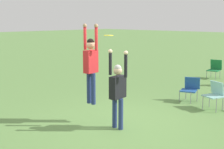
{
  "coord_description": "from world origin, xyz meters",
  "views": [
    {
      "loc": [
        5.38,
        -5.85,
        2.72
      ],
      "look_at": [
        -0.17,
        -0.02,
        1.3
      ],
      "focal_mm": 50.0,
      "sensor_mm": 36.0,
      "label": 1
    }
  ],
  "objects": [
    {
      "name": "camping_chair_3",
      "position": [
        -1.08,
        7.93,
        0.48
      ],
      "size": [
        0.59,
        0.64,
        0.87
      ],
      "rotation": [
        0.0,
        0.0,
        3.28
      ],
      "color": "gray",
      "rests_on": "ground_plane"
    },
    {
      "name": "ground_plane",
      "position": [
        0.0,
        0.0,
        0.0
      ],
      "size": [
        120.0,
        120.0,
        0.0
      ],
      "primitive_type": "plane",
      "color": "#608C47"
    },
    {
      "name": "camping_chair_1",
      "position": [
        0.22,
        3.38,
        0.46
      ],
      "size": [
        0.64,
        0.69,
        0.81
      ],
      "rotation": [
        0.0,
        0.0,
        3.5
      ],
      "color": "gray",
      "rests_on": "ground_plane"
    },
    {
      "name": "person_jumping",
      "position": [
        -0.61,
        -0.36,
        1.62
      ],
      "size": [
        0.53,
        0.4,
        2.13
      ],
      "rotation": [
        0.0,
        0.0,
        1.66
      ],
      "color": "navy",
      "rests_on": "ground_plane"
    },
    {
      "name": "frisbee",
      "position": [
        -0.05,
        -0.27,
        2.33
      ],
      "size": [
        0.23,
        0.23,
        0.02
      ],
      "color": "yellow"
    },
    {
      "name": "person_defending",
      "position": [
        0.28,
        -0.29,
        1.05
      ],
      "size": [
        0.62,
        0.48,
        1.99
      ],
      "rotation": [
        0.0,
        0.0,
        -1.48
      ],
      "color": "navy",
      "rests_on": "ground_plane"
    },
    {
      "name": "camping_chair_0",
      "position": [
        1.27,
        3.03,
        0.51
      ],
      "size": [
        0.66,
        0.71,
        0.85
      ],
      "rotation": [
        0.0,
        0.0,
        2.78
      ],
      "color": "gray",
      "rests_on": "ground_plane"
    }
  ]
}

